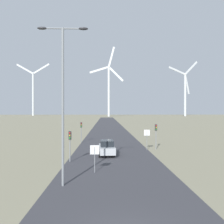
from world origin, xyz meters
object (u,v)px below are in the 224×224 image
object	(u,v)px
stop_sign_far	(147,136)
traffic_light_post_near_left	(70,139)
streetlamp	(63,88)
wind_turbine_far_left	(33,90)
wind_turbine_center	(185,90)
stop_sign_near	(95,153)
car_approaching	(107,148)
wind_turbine_left	(109,86)
traffic_light_post_near_right	(156,131)
traffic_light_post_mid_left	(81,128)

from	to	relation	value
stop_sign_far	traffic_light_post_near_left	xyz separation A→B (m)	(-9.43, -6.59, 0.42)
streetlamp	wind_turbine_far_left	size ratio (longest dim) A/B	0.20
stop_sign_far	wind_turbine_center	world-z (taller)	wind_turbine_center
streetlamp	stop_sign_far	bearing A→B (deg)	57.95
stop_sign_near	wind_turbine_center	size ratio (longest dim) A/B	0.04
stop_sign_far	traffic_light_post_near_left	distance (m)	11.52
car_approaching	wind_turbine_left	world-z (taller)	wind_turbine_left
traffic_light_post_near_right	wind_turbine_left	world-z (taller)	wind_turbine_left
stop_sign_far	wind_turbine_center	bearing A→B (deg)	68.38
traffic_light_post_near_right	wind_turbine_center	size ratio (longest dim) A/B	0.06
wind_turbine_far_left	traffic_light_post_mid_left	bearing A→B (deg)	-69.75
streetlamp	wind_turbine_left	world-z (taller)	wind_turbine_left
wind_turbine_left	stop_sign_far	bearing A→B (deg)	-89.11
stop_sign_far	traffic_light_post_mid_left	size ratio (longest dim) A/B	0.81
traffic_light_post_near_left	wind_turbine_left	world-z (taller)	wind_turbine_left
traffic_light_post_mid_left	wind_turbine_far_left	world-z (taller)	wind_turbine_far_left
wind_turbine_far_left	streetlamp	bearing A→B (deg)	-71.27
streetlamp	stop_sign_near	distance (m)	6.67
traffic_light_post_mid_left	wind_turbine_center	xyz separation A→B (m)	(83.28, 177.45, 23.70)
wind_turbine_center	car_approaching	bearing A→B (deg)	-112.73
wind_turbine_center	streetlamp	bearing A→B (deg)	-112.42
traffic_light_post_near_right	traffic_light_post_mid_left	xyz separation A→B (m)	(-11.21, 7.34, -0.06)
wind_turbine_far_left	stop_sign_far	bearing A→B (deg)	-68.14
traffic_light_post_mid_left	wind_turbine_center	bearing A→B (deg)	64.86
wind_turbine_center	wind_turbine_far_left	bearing A→B (deg)	168.87
wind_turbine_left	wind_turbine_center	size ratio (longest dim) A/B	1.17
streetlamp	traffic_light_post_mid_left	world-z (taller)	streetlamp
traffic_light_post_near_right	traffic_light_post_mid_left	size ratio (longest dim) A/B	1.02
traffic_light_post_near_left	car_approaching	distance (m)	5.42
streetlamp	wind_turbine_center	bearing A→B (deg)	67.58
streetlamp	stop_sign_near	bearing A→B (deg)	57.34
traffic_light_post_mid_left	car_approaching	bearing A→B (deg)	-68.32
streetlamp	traffic_light_post_near_right	xyz separation A→B (m)	(10.09, 14.37, -4.47)
stop_sign_near	traffic_light_post_mid_left	bearing A→B (deg)	99.98
wind_turbine_left	stop_sign_near	bearing A→B (deg)	-91.19
car_approaching	wind_turbine_center	xyz separation A→B (m)	(78.94, 188.38, 25.31)
wind_turbine_center	traffic_light_post_near_left	bearing A→B (deg)	-113.36
stop_sign_near	traffic_light_post_near_left	bearing A→B (deg)	124.84
traffic_light_post_near_left	wind_turbine_left	distance (m)	185.05
traffic_light_post_mid_left	wind_turbine_center	world-z (taller)	wind_turbine_center
traffic_light_post_near_right	wind_turbine_center	distance (m)	199.76
traffic_light_post_mid_left	wind_turbine_far_left	bearing A→B (deg)	110.25
car_approaching	traffic_light_post_mid_left	bearing A→B (deg)	111.68
traffic_light_post_near_left	car_approaching	world-z (taller)	traffic_light_post_near_left
traffic_light_post_near_left	car_approaching	bearing A→B (deg)	41.16
stop_sign_far	traffic_light_post_near_left	bearing A→B (deg)	-145.05
traffic_light_post_near_right	wind_turbine_far_left	xyz separation A→B (m)	(-88.30, 216.34, 26.62)
streetlamp	wind_turbine_far_left	bearing A→B (deg)	108.73
traffic_light_post_near_left	car_approaching	xyz separation A→B (m)	(3.92, 3.43, -1.48)
stop_sign_near	wind_turbine_far_left	distance (m)	242.74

